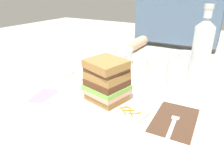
{
  "coord_description": "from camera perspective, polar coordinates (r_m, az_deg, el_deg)",
  "views": [
    {
      "loc": [
        0.32,
        -0.5,
        0.32
      ],
      "look_at": [
        0.02,
        0.01,
        0.05
      ],
      "focal_mm": 33.69,
      "sensor_mm": 36.0,
      "label": 1
    }
  ],
  "objects": [
    {
      "name": "ground_plane",
      "position": [
        0.67,
        -1.65,
        -3.95
      ],
      "size": [
        3.0,
        3.0,
        0.0
      ],
      "primitive_type": "plane",
      "color": "beige"
    },
    {
      "name": "main_plate",
      "position": [
        0.65,
        -1.35,
        -4.71
      ],
      "size": [
        0.28,
        0.28,
        0.01
      ],
      "primitive_type": "cylinder",
      "color": "white",
      "rests_on": "ground_plane"
    },
    {
      "name": "sandwich",
      "position": [
        0.61,
        -1.44,
        0.86
      ],
      "size": [
        0.13,
        0.13,
        0.13
      ],
      "color": "#A87A42",
      "rests_on": "main_plate"
    },
    {
      "name": "carrot_shred_0",
      "position": [
        0.69,
        -5.36,
        -1.94
      ],
      "size": [
        0.02,
        0.01,
        0.0
      ],
      "primitive_type": "cylinder",
      "rotation": [
        0.0,
        1.57,
        0.36
      ],
      "color": "orange",
      "rests_on": "main_plate"
    },
    {
      "name": "carrot_shred_1",
      "position": [
        0.72,
        -6.16,
        -0.69
      ],
      "size": [
        0.03,
        0.01,
        0.0
      ],
      "primitive_type": "cylinder",
      "rotation": [
        0.0,
        1.57,
        3.43
      ],
      "color": "orange",
      "rests_on": "main_plate"
    },
    {
      "name": "carrot_shred_2",
      "position": [
        0.71,
        -8.13,
        -1.42
      ],
      "size": [
        0.01,
        0.02,
        0.0
      ],
      "primitive_type": "cylinder",
      "rotation": [
        0.0,
        1.57,
        4.07
      ],
      "color": "orange",
      "rests_on": "main_plate"
    },
    {
      "name": "carrot_shred_3",
      "position": [
        0.72,
        -6.84,
        -0.81
      ],
      "size": [
        0.02,
        0.03,
        0.0
      ],
      "primitive_type": "cylinder",
      "rotation": [
        0.0,
        1.57,
        1.03
      ],
      "color": "orange",
      "rests_on": "main_plate"
    },
    {
      "name": "carrot_shred_4",
      "position": [
        0.69,
        -6.46,
        -2.02
      ],
      "size": [
        0.02,
        0.02,
        0.0
      ],
      "primitive_type": "cylinder",
      "rotation": [
        0.0,
        1.57,
        2.55
      ],
      "color": "orange",
      "rests_on": "main_plate"
    },
    {
      "name": "carrot_shred_5",
      "position": [
        0.71,
        -6.64,
        -1.34
      ],
      "size": [
        0.01,
        0.02,
        0.0
      ],
      "primitive_type": "cylinder",
      "rotation": [
        0.0,
        1.57,
        5.1
      ],
      "color": "orange",
      "rests_on": "main_plate"
    },
    {
      "name": "carrot_shred_6",
      "position": [
        0.59,
        4.4,
        -7.12
      ],
      "size": [
        0.03,
        0.02,
        0.0
      ],
      "primitive_type": "cylinder",
      "rotation": [
        0.0,
        1.57,
        0.44
      ],
      "color": "orange",
      "rests_on": "main_plate"
    },
    {
      "name": "carrot_shred_7",
      "position": [
        0.6,
        4.41,
        -6.31
      ],
      "size": [
        0.02,
        0.01,
        0.0
      ],
      "primitive_type": "cylinder",
      "rotation": [
        0.0,
        1.57,
        6.0
      ],
      "color": "orange",
      "rests_on": "main_plate"
    },
    {
      "name": "carrot_shred_8",
      "position": [
        0.59,
        5.15,
        -7.15
      ],
      "size": [
        0.02,
        0.01,
        0.0
      ],
      "primitive_type": "cylinder",
      "rotation": [
        0.0,
        1.57,
        0.4
      ],
      "color": "orange",
      "rests_on": "main_plate"
    },
    {
      "name": "carrot_shred_9",
      "position": [
        0.57,
        5.96,
        -7.98
      ],
      "size": [
        0.03,
        0.02,
        0.0
      ],
      "primitive_type": "cylinder",
      "rotation": [
        0.0,
        1.57,
        0.54
      ],
      "color": "orange",
      "rests_on": "main_plate"
    },
    {
      "name": "carrot_shred_10",
      "position": [
        0.57,
        5.23,
        -7.95
      ],
      "size": [
        0.02,
        0.02,
        0.0
      ],
      "primitive_type": "cylinder",
      "rotation": [
        0.0,
        1.57,
        5.42
      ],
      "color": "orange",
      "rests_on": "main_plate"
    },
    {
      "name": "carrot_shred_11",
      "position": [
        0.58,
        3.24,
        -7.47
      ],
      "size": [
        0.02,
        0.02,
        0.0
      ],
      "primitive_type": "cylinder",
      "rotation": [
        0.0,
        1.57,
        2.42
      ],
      "color": "orange",
      "rests_on": "main_plate"
    },
    {
      "name": "carrot_shred_12",
      "position": [
        0.58,
        7.34,
        -7.69
      ],
      "size": [
        0.02,
        0.02,
        0.0
      ],
      "primitive_type": "cylinder",
      "rotation": [
        0.0,
        1.57,
        4.01
      ],
      "color": "orange",
      "rests_on": "main_plate"
    },
    {
      "name": "carrot_shred_13",
      "position": [
        0.6,
        3.52,
        -6.36
      ],
      "size": [
        0.03,
        0.02,
        0.0
      ],
      "primitive_type": "cylinder",
      "rotation": [
        0.0,
        1.57,
        3.89
      ],
      "color": "orange",
      "rests_on": "main_plate"
    },
    {
      "name": "napkin_dark",
      "position": [
        0.59,
        16.64,
        -9.23
      ],
      "size": [
        0.11,
        0.18,
        0.0
      ],
      "primitive_type": "cube",
      "rotation": [
        0.0,
        0.0,
        0.05
      ],
      "color": "#4C3323",
      "rests_on": "ground_plane"
    },
    {
      "name": "fork",
      "position": [
        0.57,
        16.25,
        -10.12
      ],
      "size": [
        0.03,
        0.17,
        0.0
      ],
      "color": "silver",
      "rests_on": "napkin_dark"
    },
    {
      "name": "knife",
      "position": [
        0.74,
        -13.1,
        -1.92
      ],
      "size": [
        0.03,
        0.2,
        0.0
      ],
      "color": "silver",
      "rests_on": "ground_plane"
    },
    {
      "name": "juice_glass",
      "position": [
        0.77,
        12.11,
        2.99
      ],
      "size": [
        0.08,
        0.08,
        0.1
      ],
      "color": "white",
      "rests_on": "ground_plane"
    },
    {
      "name": "water_bottle",
      "position": [
        0.79,
        23.02,
        7.95
      ],
      "size": [
        0.06,
        0.06,
        0.28
      ],
      "color": "silver",
      "rests_on": "ground_plane"
    },
    {
      "name": "empty_tumbler_0",
      "position": [
        0.98,
        3.47,
        7.53
      ],
      "size": [
        0.07,
        0.07,
        0.07
      ],
      "primitive_type": "cylinder",
      "color": "silver",
      "rests_on": "ground_plane"
    },
    {
      "name": "empty_tumbler_1",
      "position": [
        0.88,
        1.87,
        5.75
      ],
      "size": [
        0.06,
        0.06,
        0.08
      ],
      "primitive_type": "cylinder",
      "color": "silver",
      "rests_on": "ground_plane"
    },
    {
      "name": "empty_tumbler_2",
      "position": [
        0.88,
        11.46,
        5.27
      ],
      "size": [
        0.07,
        0.07,
        0.08
      ],
      "primitive_type": "cylinder",
      "color": "silver",
      "rests_on": "ground_plane"
    },
    {
      "name": "empty_tumbler_3",
      "position": [
        0.92,
        19.2,
        5.63
      ],
      "size": [
        0.07,
        0.07,
        0.09
      ],
      "primitive_type": "cylinder",
      "color": "silver",
      "rests_on": "ground_plane"
    },
    {
      "name": "side_plate",
      "position": [
        0.9,
        -15.79,
        3.04
      ],
      "size": [
        0.17,
        0.17,
        0.01
      ],
      "primitive_type": "cylinder",
      "color": "white",
      "rests_on": "ground_plane"
    },
    {
      "name": "napkin_pink",
      "position": [
        0.72,
        -17.58,
        -3.02
      ],
      "size": [
        0.1,
        0.11,
        0.0
      ],
      "primitive_type": "cube",
      "rotation": [
        0.0,
        0.0,
        0.29
      ],
      "color": "pink",
      "rests_on": "ground_plane"
    },
    {
      "name": "diner_across",
      "position": [
        1.28,
        17.34,
        19.62
      ],
      "size": [
        0.47,
        0.47,
        0.54
      ],
      "color": "#DBAD89",
      "rests_on": "ground_plane"
    }
  ]
}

